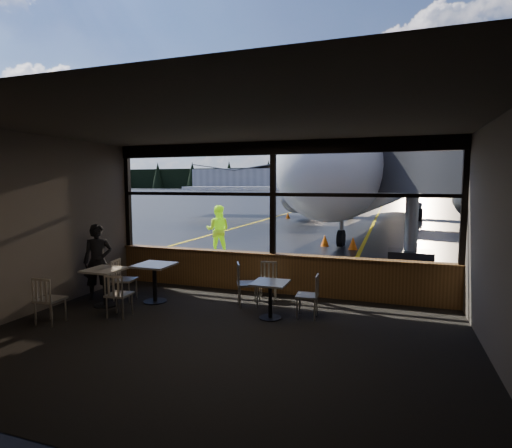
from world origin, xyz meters
The scene contains 34 objects.
ground_plane centered at (0.00, 120.00, 0.00)m, with size 520.00×520.00×0.00m, color black.
carpet_floor centered at (0.00, -3.00, 0.01)m, with size 8.00×6.00×0.01m, color black.
ceiling centered at (0.00, -3.00, 3.50)m, with size 8.00×6.00×0.04m, color #38332D.
wall_left centered at (-4.00, -3.00, 1.75)m, with size 0.04×6.00×3.50m, color #544B43.
wall_right centered at (4.00, -3.00, 1.75)m, with size 0.04×6.00×3.50m, color #544B43.
wall_back centered at (0.00, -6.00, 1.75)m, with size 8.00×0.04×3.50m, color #544B43.
window_sill centered at (0.00, 0.00, 0.45)m, with size 8.00×0.28×0.90m, color brown.
window_header centered at (0.00, 0.00, 3.35)m, with size 8.00×0.18×0.30m, color black.
mullion_left centered at (-3.95, 0.00, 2.20)m, with size 0.12×0.12×2.60m, color black.
mullion_centre centered at (0.00, 0.00, 2.20)m, with size 0.12×0.12×2.60m, color black.
mullion_right centered at (3.95, 0.00, 2.20)m, with size 0.12×0.12×2.60m, color black.
window_transom centered at (0.00, 0.00, 2.30)m, with size 8.00×0.10×0.08m, color black.
airliner centered at (1.93, 20.35, 5.80)m, with size 31.62×37.94×11.59m, color white, non-canonical shape.
jet_bridge centered at (3.60, 5.50, 2.30)m, with size 8.63×10.55×4.60m, color #28282A, non-canonical shape.
cafe_table_near centered at (0.47, -1.76, 0.35)m, with size 0.64×0.64×0.71m, color #9B968F, non-canonical shape.
cafe_table_mid centered at (-2.18, -1.56, 0.42)m, with size 0.76×0.76×0.83m, color #A09993, non-canonical shape.
cafe_table_left centered at (-3.01, -2.13, 0.39)m, with size 0.72×0.72×0.79m, color #A4A097, non-canonical shape.
chair_near_e centered at (1.12, -1.50, 0.42)m, with size 0.46×0.46×0.85m, color #BBB5A9, non-canonical shape.
chair_near_w centered at (-0.20, -1.15, 0.46)m, with size 0.50×0.50×0.92m, color #AEA99D, non-canonical shape.
chair_near_n centered at (0.07, -0.61, 0.42)m, with size 0.45×0.45×0.83m, color #BAB5A8, non-canonical shape.
chair_mid_s centered at (-2.28, -2.61, 0.43)m, with size 0.47×0.47×0.86m, color #B5B0A3, non-canonical shape.
chair_mid_w centered at (-2.85, -1.68, 0.46)m, with size 0.50×0.50×0.92m, color #BCB5A9, non-canonical shape.
chair_left_s centered at (-3.22, -3.33, 0.45)m, with size 0.49×0.49×0.90m, color beige, non-canonical shape.
passenger centered at (-3.51, -1.72, 0.83)m, with size 0.61×0.40×1.67m, color black.
ground_crew centered at (-3.32, 4.27, 0.89)m, with size 0.87×0.68×1.78m, color #BFF219.
cone_nose centered at (1.20, 6.96, 0.25)m, with size 0.36×0.36×0.50m, color #DB4C06.
cone_wing centered at (-4.70, 19.86, 0.24)m, with size 0.34×0.34×0.47m, color orange.
hangar_left centered at (-70.00, 180.00, 5.50)m, with size 45.00×18.00×11.00m, color silver, non-canonical shape.
hangar_mid centered at (0.00, 185.00, 5.00)m, with size 38.00×15.00×10.00m, color silver, non-canonical shape.
fuel_tank_a centered at (-30.00, 182.00, 3.00)m, with size 8.00×8.00×6.00m, color silver.
fuel_tank_b centered at (-20.00, 182.00, 3.00)m, with size 8.00×8.00×6.00m, color silver.
fuel_tank_c centered at (-10.00, 182.00, 3.00)m, with size 8.00×8.00×6.00m, color silver.
treeline centered at (0.00, 210.00, 6.00)m, with size 360.00×3.00×12.00m, color black.
cone_extra centered at (0.03, 7.45, 0.24)m, with size 0.34×0.34×0.48m, color #ED4C07.
Camera 1 is at (2.59, -8.79, 2.53)m, focal length 28.00 mm.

